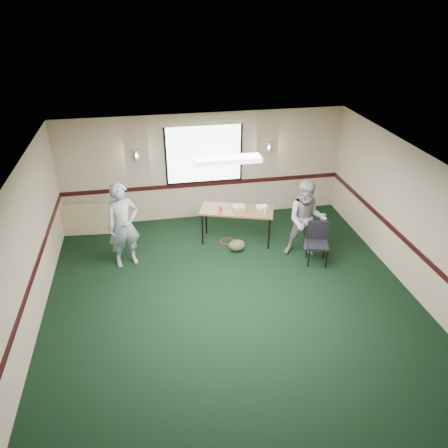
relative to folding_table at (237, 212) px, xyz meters
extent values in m
plane|color=black|center=(-0.54, -2.59, -0.76)|extent=(8.00, 8.00, 0.00)
plane|color=tan|center=(-0.54, 1.41, 0.59)|extent=(7.00, 0.00, 7.00)
plane|color=tan|center=(-4.04, -2.59, 0.59)|extent=(0.00, 8.00, 8.00)
plane|color=tan|center=(2.96, -2.59, 0.59)|extent=(0.00, 8.00, 8.00)
plane|color=white|center=(-0.54, -2.59, 1.94)|extent=(8.00, 8.00, 0.00)
cube|color=black|center=(-0.54, 1.39, 0.14)|extent=(7.00, 0.03, 0.10)
cube|color=black|center=(-4.02, -2.59, 0.14)|extent=(0.03, 8.00, 0.10)
cube|color=black|center=(2.95, -2.59, 0.14)|extent=(0.03, 8.00, 0.10)
cube|color=black|center=(-0.54, 1.38, 0.94)|extent=(1.90, 0.01, 1.50)
cube|color=white|center=(-0.54, 1.38, 0.94)|extent=(1.80, 0.02, 1.40)
cube|color=beige|center=(-0.54, 1.38, 1.71)|extent=(2.05, 0.08, 0.10)
cylinder|color=silver|center=(-2.14, 1.35, 1.04)|extent=(0.16, 0.16, 0.25)
cylinder|color=silver|center=(1.06, 1.35, 1.04)|extent=(0.16, 0.16, 0.25)
cube|color=white|center=(-0.54, -1.59, 1.88)|extent=(1.20, 0.32, 0.08)
cube|color=brown|center=(0.00, 0.00, 0.04)|extent=(1.77, 1.14, 0.04)
cylinder|color=black|center=(-0.80, -0.02, -0.37)|extent=(0.04, 0.04, 0.78)
cylinder|color=black|center=(0.64, -0.49, -0.37)|extent=(0.04, 0.04, 0.78)
cylinder|color=black|center=(-0.64, 0.49, -0.37)|extent=(0.04, 0.04, 0.78)
cylinder|color=black|center=(0.80, 0.02, -0.37)|extent=(0.04, 0.04, 0.78)
cube|color=#97989F|center=(0.04, -0.02, 0.11)|extent=(0.29, 0.24, 0.09)
cube|color=white|center=(0.58, -0.04, 0.09)|extent=(0.23, 0.18, 0.06)
cylinder|color=red|center=(-0.37, 0.01, 0.11)|extent=(0.07, 0.07, 0.11)
cylinder|color=#90B6EC|center=(0.58, -0.31, 0.16)|extent=(0.06, 0.06, 0.21)
ellipsoid|color=#453B27|center=(-0.08, -0.43, -0.63)|extent=(0.46, 0.41, 0.27)
torus|color=red|center=(-0.22, 0.01, -0.76)|extent=(0.38, 0.38, 0.02)
cube|color=tan|center=(-3.50, 1.01, -0.39)|extent=(1.48, 0.34, 0.75)
cube|color=black|center=(1.51, -1.22, -0.32)|extent=(0.54, 0.54, 0.06)
cube|color=black|center=(1.56, -1.01, -0.08)|extent=(0.44, 0.16, 0.44)
cylinder|color=black|center=(1.28, -1.35, -0.56)|extent=(0.03, 0.03, 0.41)
cylinder|color=black|center=(1.64, -1.44, -0.56)|extent=(0.03, 0.03, 0.41)
cylinder|color=black|center=(1.38, -0.99, -0.56)|extent=(0.03, 0.03, 0.41)
cylinder|color=black|center=(1.74, -1.08, -0.56)|extent=(0.03, 0.03, 0.41)
imported|color=#426991|center=(-2.52, -0.49, 0.16)|extent=(0.78, 0.63, 1.86)
imported|color=#6A86A4|center=(1.34, -0.85, 0.12)|extent=(1.01, 0.88, 1.76)
camera|label=1|loc=(-1.90, -8.65, 4.54)|focal=35.00mm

